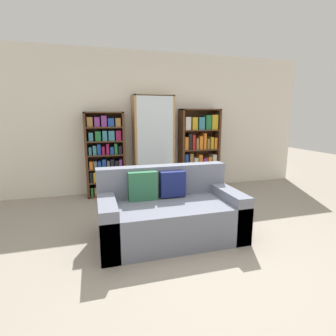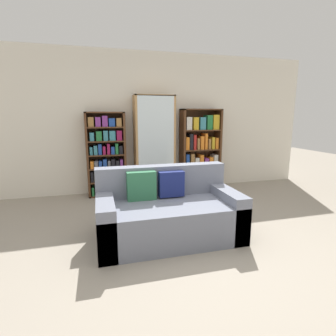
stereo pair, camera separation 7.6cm
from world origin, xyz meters
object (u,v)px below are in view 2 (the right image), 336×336
Objects in this scene: display_cabinet at (154,145)px; bookshelf_right at (200,151)px; bookshelf_left at (106,155)px; wine_bottle at (204,194)px; couch at (168,213)px.

display_cabinet is 1.15× the size of bookshelf_right.
bookshelf_left is 1.88m from bookshelf_right.
display_cabinet is at bearing 126.35° from wine_bottle.
wine_bottle is (0.67, -0.91, -0.78)m from display_cabinet.
bookshelf_right reaches higher than bookshelf_left.
wine_bottle is at bearing -53.65° from display_cabinet.
bookshelf_left is at bearing 149.60° from wine_bottle.
bookshelf_right is at bearing -0.00° from bookshelf_left.
bookshelf_left is 0.83× the size of display_cabinet.
bookshelf_left is 1.94m from wine_bottle.
wine_bottle is at bearing -30.40° from bookshelf_left.
bookshelf_right is (1.88, -0.00, 0.01)m from bookshelf_left.
couch is at bearing -72.28° from bookshelf_left.
bookshelf_right is at bearing 58.52° from couch.
display_cabinet is (0.27, 2.00, 0.63)m from couch.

